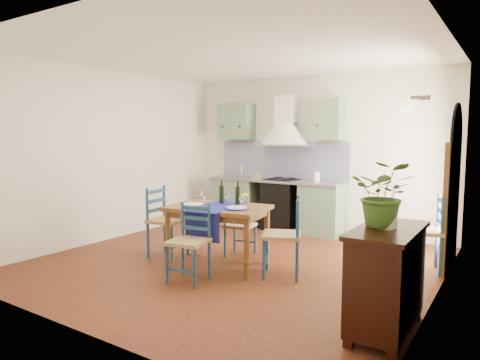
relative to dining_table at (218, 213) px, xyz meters
The scene contains 13 objects.
floor 0.77m from the dining_table, 70.37° to the left, with size 5.00×5.00×0.00m, color #3F1B0D.
back_wall 2.62m from the dining_table, 98.18° to the left, with size 5.00×0.96×2.80m.
right_wall 2.73m from the dining_table, 12.15° to the left, with size 0.26×5.00×2.80m.
left_wall 2.51m from the dining_table, behind, with size 0.04×5.00×2.80m, color silver.
ceiling 2.11m from the dining_table, 70.37° to the left, with size 5.00×5.00×0.01m, color white.
dining_table is the anchor object (origin of this frame).
chair_near 0.70m from the dining_table, 85.08° to the right, with size 0.50×0.50×0.92m.
chair_far 0.63m from the dining_table, 93.32° to the left, with size 0.45×0.45×0.83m.
chair_left 0.92m from the dining_table, behind, with size 0.52×0.52×1.00m.
chair_right 0.95m from the dining_table, ahead, with size 0.61×0.61×0.98m.
chair_spare 2.66m from the dining_table, 28.39° to the left, with size 0.57×0.57×0.99m.
sideboard 2.48m from the dining_table, 17.59° to the right, with size 0.50×1.05×0.94m.
potted_plant 2.48m from the dining_table, 17.41° to the right, with size 0.52×0.45×0.58m, color #376324.
Camera 1 is at (3.18, -4.76, 1.73)m, focal length 32.00 mm.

